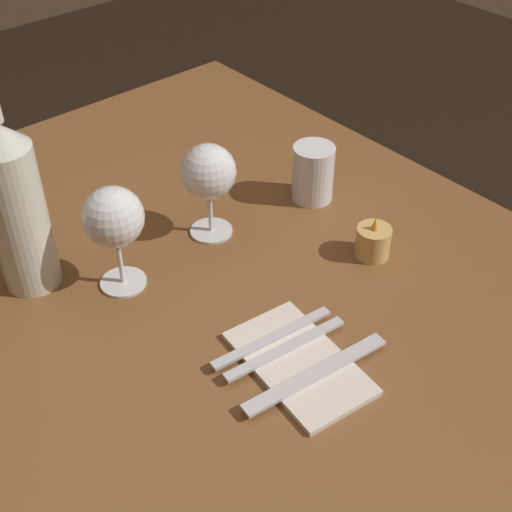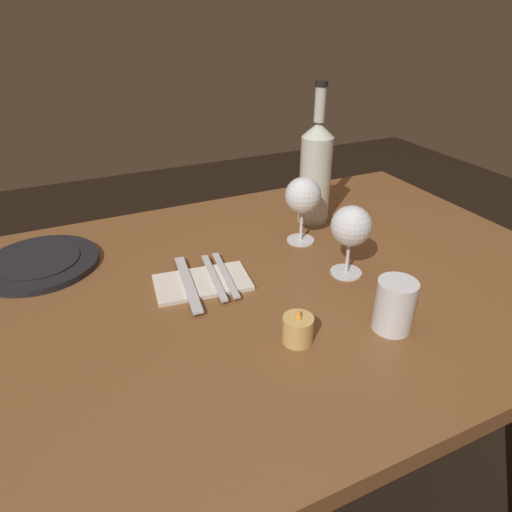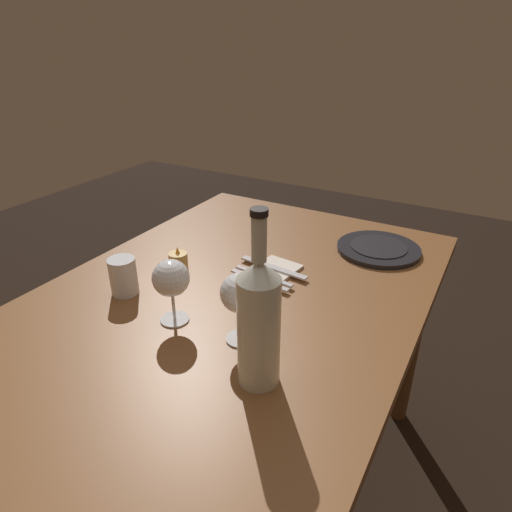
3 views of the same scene
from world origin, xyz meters
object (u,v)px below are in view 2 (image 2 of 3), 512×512
votive_candle (298,330)px  fork_outer (225,274)px  folded_napkin (202,282)px  table_knife (188,283)px  wine_glass_right (303,197)px  wine_glass_left (351,228)px  dinner_plate (40,263)px  water_tumbler (394,308)px  wine_bottle (316,171)px  fork_inner (214,277)px

votive_candle → fork_outer: size_ratio=0.37×
folded_napkin → table_knife: (0.03, 0.00, 0.01)m
wine_glass_right → fork_outer: size_ratio=0.88×
wine_glass_left → dinner_plate: 0.67m
wine_glass_right → water_tumbler: wine_glass_right is taller
table_knife → water_tumbler: bearing=136.3°
wine_bottle → dinner_plate: size_ratio=1.41×
folded_napkin → wine_glass_right: bearing=-163.6°
folded_napkin → wine_glass_left: bearing=163.2°
water_tumbler → fork_inner: bearing=-49.8°
wine_glass_right → fork_inner: size_ratio=0.88×
wine_bottle → water_tumbler: size_ratio=3.65×
water_tumbler → folded_napkin: bearing=-46.9°
wine_glass_left → wine_glass_right: wine_glass_right is taller
wine_glass_left → votive_candle: bearing=36.1°
wine_glass_right → fork_inner: bearing=18.0°
wine_glass_right → fork_outer: (0.23, 0.08, -0.10)m
wine_bottle → fork_outer: size_ratio=1.92×
wine_glass_left → folded_napkin: bearing=-16.8°
wine_bottle → fork_outer: bearing=28.9°
wine_glass_left → wine_bottle: bearing=-106.1°
wine_bottle → table_knife: (0.40, 0.17, -0.12)m
folded_napkin → fork_inner: 0.03m
wine_bottle → wine_glass_left: bearing=73.9°
water_tumbler → votive_candle: water_tumbler is taller
water_tumbler → dinner_plate: 0.74m
votive_candle → dinner_plate: votive_candle is taller
votive_candle → table_knife: 0.26m
folded_napkin → fork_inner: (-0.02, -0.00, 0.01)m
wine_glass_right → fork_outer: 0.26m
wine_glass_left → fork_outer: wine_glass_left is taller
wine_glass_right → wine_bottle: size_ratio=0.46×
wine_glass_left → fork_outer: bearing=-20.1°
wine_glass_left → wine_bottle: (-0.08, -0.26, 0.03)m
dinner_plate → table_knife: size_ratio=1.17×
votive_candle → wine_bottle: bearing=-124.2°
fork_outer → water_tumbler: bearing=127.0°
water_tumbler → fork_outer: 0.34m
fork_inner → fork_outer: size_ratio=1.00×
folded_napkin → fork_outer: 0.05m
votive_candle → folded_napkin: bearing=-69.3°
wine_bottle → wine_glass_right: bearing=46.2°
fork_inner → table_knife: 0.05m
wine_glass_left → wine_bottle: size_ratio=0.44×
water_tumbler → wine_glass_left: bearing=-100.5°
wine_bottle → fork_inner: size_ratio=1.92×
fork_inner → fork_outer: (-0.03, 0.00, 0.00)m
water_tumbler → fork_inner: size_ratio=0.53×
wine_glass_right → wine_glass_left: bearing=94.4°
folded_napkin → fork_outer: bearing=-180.0°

